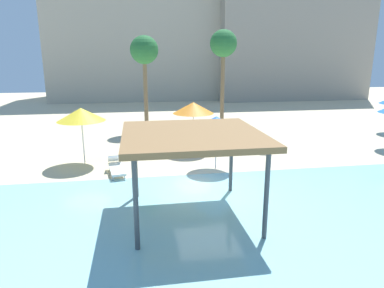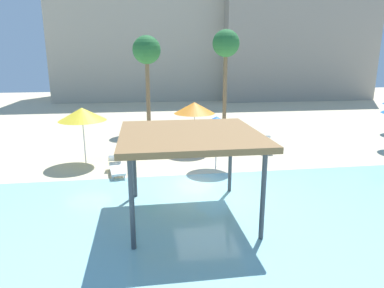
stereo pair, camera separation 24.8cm
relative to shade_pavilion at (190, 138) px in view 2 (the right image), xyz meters
name	(u,v)px [view 2 (the right image)]	position (x,y,z in m)	size (l,w,h in m)	color
ground_plane	(207,188)	(1.00, 2.34, -2.64)	(80.00, 80.00, 0.00)	beige
lagoon_water	(246,264)	(1.00, -2.91, -2.62)	(44.00, 13.50, 0.04)	#8CC6CC
shade_pavilion	(190,138)	(0.00, 0.00, 0.00)	(4.28, 4.28, 2.82)	#42474C
beach_umbrella_blue_1	(217,122)	(1.86, 4.61, -0.44)	(1.91, 1.91, 2.47)	silver
beach_umbrella_yellow_2	(82,114)	(-4.28, 6.41, -0.22)	(2.25, 2.25, 2.73)	silver
beach_umbrella_orange_3	(194,108)	(1.36, 7.92, -0.26)	(2.22, 2.22, 2.69)	silver
lounge_chair_0	(117,166)	(-2.66, 4.62, -2.31)	(0.89, 1.97, 0.74)	white
lounge_chair_2	(266,144)	(5.32, 7.41, -2.31)	(1.03, 1.98, 0.74)	white
palm_tree_0	(226,46)	(4.52, 13.97, 3.14)	(1.90, 1.90, 6.92)	brown
palm_tree_1	(147,52)	(-1.01, 13.73, 2.71)	(1.90, 1.90, 6.46)	brown
hotel_block_0	(139,35)	(-1.57, 34.57, 5.00)	(19.59, 10.94, 15.28)	#B2A893
hotel_block_1	(287,39)	(17.03, 32.65, 4.61)	(18.09, 11.26, 14.51)	#9E9384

